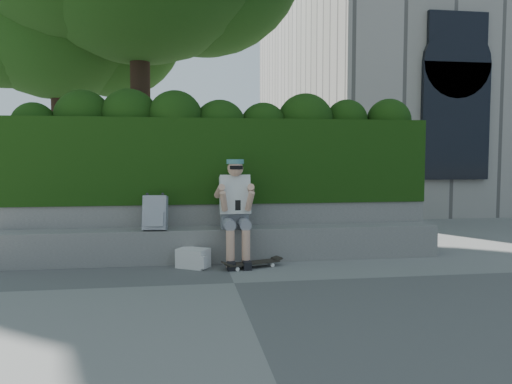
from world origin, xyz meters
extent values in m
plane|color=slate|center=(0.00, 0.00, 0.00)|extent=(80.00, 80.00, 0.00)
cube|color=gray|center=(0.00, 1.25, 0.23)|extent=(6.00, 0.45, 0.45)
cube|color=gray|center=(0.00, 1.73, 0.38)|extent=(6.00, 0.50, 0.75)
cube|color=black|center=(0.00, 1.95, 1.35)|extent=(6.00, 1.00, 1.20)
cylinder|color=black|center=(-1.36, 4.78, 1.85)|extent=(0.39, 0.39, 3.70)
cylinder|color=black|center=(-3.21, 6.11, 1.43)|extent=(0.34, 0.34, 2.86)
cube|color=gray|center=(0.13, 1.20, 0.56)|extent=(0.36, 0.26, 0.22)
cube|color=silver|center=(0.13, 1.13, 0.90)|extent=(0.40, 0.32, 0.55)
sphere|color=tan|center=(0.13, 1.06, 1.26)|extent=(0.21, 0.21, 0.21)
cylinder|color=teal|center=(0.13, 1.08, 1.35)|extent=(0.23, 0.23, 0.06)
cube|color=black|center=(0.13, 0.78, 0.80)|extent=(0.07, 0.02, 0.13)
cylinder|color=tan|center=(0.03, 0.76, 0.24)|extent=(0.11, 0.11, 0.47)
cylinder|color=tan|center=(0.23, 0.76, 0.24)|extent=(0.11, 0.11, 0.47)
cube|color=black|center=(0.03, 0.70, 0.05)|extent=(0.10, 0.26, 0.10)
cube|color=black|center=(0.23, 0.70, 0.05)|extent=(0.10, 0.26, 0.10)
cube|color=black|center=(0.31, 0.73, 0.07)|extent=(0.73, 0.40, 0.02)
cylinder|color=silver|center=(0.10, 0.57, 0.02)|extent=(0.06, 0.04, 0.05)
cylinder|color=silver|center=(0.05, 0.72, 0.02)|extent=(0.06, 0.04, 0.05)
cylinder|color=silver|center=(0.57, 0.74, 0.02)|extent=(0.06, 0.04, 0.05)
cylinder|color=silver|center=(0.52, 0.88, 0.02)|extent=(0.06, 0.04, 0.05)
cube|color=silver|center=(-0.92, 1.15, 0.68)|extent=(0.33, 0.20, 0.45)
cube|color=silver|center=(-0.43, 0.86, 0.12)|extent=(0.46, 0.42, 0.24)
camera|label=1|loc=(-0.58, -5.48, 1.42)|focal=35.00mm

